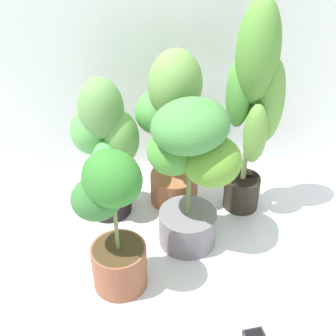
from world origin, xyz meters
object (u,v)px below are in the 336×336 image
object	(u,v)px
potted_plant_back_center	(174,121)
potted_plant_back_left	(105,144)
potted_plant_back_right	(254,99)
potted_plant_center	(192,164)
potted_plant_front_left	(112,220)

from	to	relation	value
potted_plant_back_center	potted_plant_back_left	size ratio (longest dim) A/B	1.13
potted_plant_back_left	potted_plant_back_center	bearing A→B (deg)	12.11
potted_plant_back_right	potted_plant_center	size ratio (longest dim) A/B	1.46
potted_plant_center	potted_plant_back_left	size ratio (longest dim) A/B	1.00
potted_plant_front_left	potted_plant_back_center	bearing A→B (deg)	63.07
potted_plant_center	potted_plant_back_left	xyz separation A→B (m)	(-0.38, 0.25, -0.04)
potted_plant_back_center	potted_plant_front_left	bearing A→B (deg)	-116.93
potted_plant_center	potted_plant_back_center	bearing A→B (deg)	99.70
potted_plant_back_right	potted_plant_front_left	size ratio (longest dim) A/B	1.61
potted_plant_front_left	potted_plant_back_right	bearing A→B (deg)	36.98
potted_plant_back_center	potted_plant_back_right	bearing A→B (deg)	-11.62
potted_plant_back_center	potted_plant_center	bearing A→B (deg)	-80.30
potted_plant_front_left	potted_plant_center	world-z (taller)	potted_plant_center
potted_plant_back_right	potted_plant_back_left	world-z (taller)	potted_plant_back_right
potted_plant_back_right	potted_plant_front_left	distance (m)	0.84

